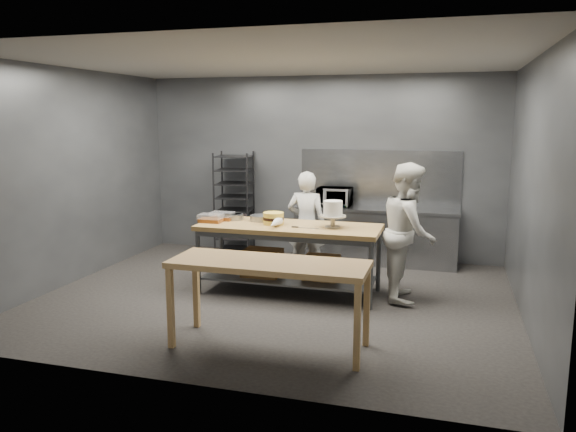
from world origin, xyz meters
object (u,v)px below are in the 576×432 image
Objects in this scene: work_table at (288,251)px; layer_cake at (273,218)px; speed_rack at (234,205)px; frosted_cake_stand at (333,211)px; chef_right at (409,232)px; microwave at (335,197)px; near_counter at (269,270)px; chef_behind at (306,224)px.

work_table is 0.47m from layer_cake.
speed_rack reaches higher than frosted_cake_stand.
work_table is 1.59m from chef_right.
frosted_cake_stand reaches higher than work_table.
microwave is at bearing 77.02° from layer_cake.
near_counter is 2.63m from chef_behind.
chef_right is at bearing 6.21° from layer_cake.
microwave is at bearing -100.47° from chef_behind.
speed_rack is 2.78m from frosted_cake_stand.
frosted_cake_stand is (2.08, -1.82, 0.28)m from speed_rack.
work_table is 1.54× the size of chef_behind.
speed_rack is 1.82m from chef_behind.
chef_right reaches higher than near_counter.
speed_rack is (-1.47, 1.81, 0.28)m from work_table.
chef_right reaches higher than layer_cake.
layer_cake reaches higher than near_counter.
chef_right is at bearing 157.10° from chef_behind.
near_counter is at bearing -98.92° from frosted_cake_stand.
chef_right is (1.55, 0.18, 0.31)m from work_table.
chef_right reaches higher than work_table.
chef_right is 5.05× the size of frosted_cake_stand.
chef_right reaches higher than frosted_cake_stand.
work_table is 1.36× the size of chef_right.
microwave reaches higher than layer_cake.
layer_cake is (-0.80, 0.00, -0.14)m from frosted_cake_stand.
frosted_cake_stand is at bearing 97.21° from chef_right.
speed_rack is 3.23× the size of microwave.
chef_right is (1.23, 1.99, 0.07)m from near_counter.
microwave reaches higher than near_counter.
frosted_cake_stand is at bearing -0.25° from layer_cake.
chef_right reaches higher than chef_behind.
near_counter is at bearing 95.71° from chef_behind.
layer_cake is at bearing -176.71° from work_table.
work_table is at bearing -97.18° from microwave.
chef_behind is 5.73× the size of layer_cake.
chef_behind is at bearing -33.37° from speed_rack.
work_table is 8.81× the size of layer_cake.
chef_behind is at bearing 124.19° from frosted_cake_stand.
frosted_cake_stand reaches higher than layer_cake.
layer_cake reaches higher than work_table.
near_counter is 1.14× the size of speed_rack.
frosted_cake_stand is at bearing 123.86° from chef_behind.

